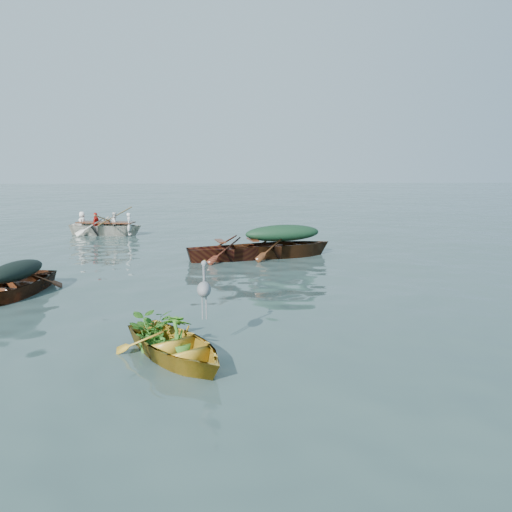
{
  "coord_description": "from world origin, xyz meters",
  "views": [
    {
      "loc": [
        -0.48,
        -10.94,
        2.88
      ],
      "look_at": [
        0.26,
        2.04,
        0.5
      ],
      "focal_mm": 35.0,
      "sensor_mm": 36.0,
      "label": 1
    }
  ],
  "objects_px": {
    "rowed_boat": "(106,235)",
    "heron": "(204,298)",
    "yellow_dinghy": "(176,359)",
    "dark_covered_boat": "(18,295)",
    "open_wooden_boat": "(237,260)",
    "green_tarp_boat": "(282,257)"
  },
  "relations": [
    {
      "from": "rowed_boat",
      "to": "heron",
      "type": "xyz_separation_m",
      "value": [
        4.69,
        -13.42,
        0.85
      ]
    },
    {
      "from": "yellow_dinghy",
      "to": "rowed_boat",
      "type": "relative_size",
      "value": 0.68
    },
    {
      "from": "dark_covered_boat",
      "to": "heron",
      "type": "relative_size",
      "value": 3.68
    },
    {
      "from": "rowed_boat",
      "to": "dark_covered_boat",
      "type": "bearing_deg",
      "value": -166.89
    },
    {
      "from": "yellow_dinghy",
      "to": "open_wooden_boat",
      "type": "height_order",
      "value": "open_wooden_boat"
    },
    {
      "from": "dark_covered_boat",
      "to": "rowed_boat",
      "type": "relative_size",
      "value": 0.79
    },
    {
      "from": "dark_covered_boat",
      "to": "green_tarp_boat",
      "type": "distance_m",
      "value": 7.81
    },
    {
      "from": "green_tarp_boat",
      "to": "heron",
      "type": "xyz_separation_m",
      "value": [
        -2.11,
        -8.0,
        0.85
      ]
    },
    {
      "from": "open_wooden_boat",
      "to": "rowed_boat",
      "type": "bearing_deg",
      "value": 29.34
    },
    {
      "from": "rowed_boat",
      "to": "heron",
      "type": "distance_m",
      "value": 14.24
    },
    {
      "from": "yellow_dinghy",
      "to": "rowed_boat",
      "type": "distance_m",
      "value": 14.42
    },
    {
      "from": "yellow_dinghy",
      "to": "open_wooden_boat",
      "type": "distance_m",
      "value": 8.06
    },
    {
      "from": "yellow_dinghy",
      "to": "dark_covered_boat",
      "type": "xyz_separation_m",
      "value": [
        -3.91,
        3.95,
        0.0
      ]
    },
    {
      "from": "green_tarp_boat",
      "to": "rowed_boat",
      "type": "bearing_deg",
      "value": 37.25
    },
    {
      "from": "dark_covered_boat",
      "to": "green_tarp_boat",
      "type": "bearing_deg",
      "value": 44.0
    },
    {
      "from": "yellow_dinghy",
      "to": "green_tarp_boat",
      "type": "relative_size",
      "value": 0.65
    },
    {
      "from": "green_tarp_boat",
      "to": "open_wooden_boat",
      "type": "relative_size",
      "value": 1.05
    },
    {
      "from": "rowed_boat",
      "to": "green_tarp_boat",
      "type": "bearing_deg",
      "value": -117.5
    },
    {
      "from": "yellow_dinghy",
      "to": "heron",
      "type": "relative_size",
      "value": 3.17
    },
    {
      "from": "heron",
      "to": "rowed_boat",
      "type": "bearing_deg",
      "value": 74.52
    },
    {
      "from": "dark_covered_boat",
      "to": "green_tarp_boat",
      "type": "height_order",
      "value": "green_tarp_boat"
    },
    {
      "from": "rowed_boat",
      "to": "yellow_dinghy",
      "type": "bearing_deg",
      "value": -151.73
    }
  ]
}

